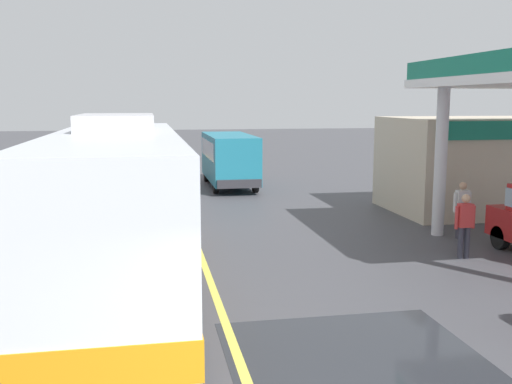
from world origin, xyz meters
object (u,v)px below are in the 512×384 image
(pedestrian_near_pump, at_px, (462,207))
(pedestrian_by_shop, at_px, (465,223))
(coach_bus_main, at_px, (117,210))
(car_trailing_behind_bus, at_px, (137,164))
(minibus_opposing_lane, at_px, (229,155))

(pedestrian_near_pump, xyz_separation_m, pedestrian_by_shop, (-1.12, -2.09, 0.00))
(coach_bus_main, distance_m, pedestrian_near_pump, 10.14)
(pedestrian_near_pump, height_order, pedestrian_by_shop, same)
(car_trailing_behind_bus, bearing_deg, pedestrian_near_pump, -53.85)
(minibus_opposing_lane, xyz_separation_m, car_trailing_behind_bus, (-4.28, 1.18, -0.46))
(coach_bus_main, bearing_deg, car_trailing_behind_bus, 89.40)
(pedestrian_by_shop, bearing_deg, pedestrian_near_pump, 61.86)
(car_trailing_behind_bus, bearing_deg, pedestrian_by_shop, -61.00)
(coach_bus_main, distance_m, minibus_opposing_lane, 15.50)
(pedestrian_by_shop, relative_size, car_trailing_behind_bus, 0.40)
(coach_bus_main, relative_size, pedestrian_by_shop, 6.65)
(minibus_opposing_lane, height_order, pedestrian_by_shop, minibus_opposing_lane)
(minibus_opposing_lane, xyz_separation_m, pedestrian_near_pump, (5.19, -11.78, -0.54))
(minibus_opposing_lane, height_order, pedestrian_near_pump, minibus_opposing_lane)
(minibus_opposing_lane, relative_size, pedestrian_by_shop, 3.69)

